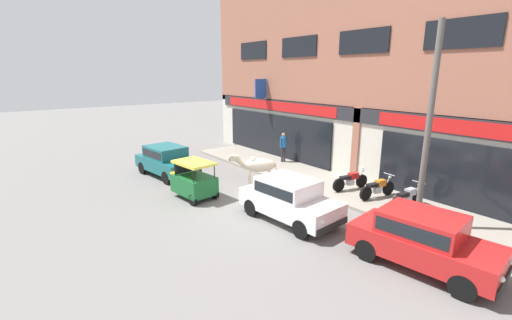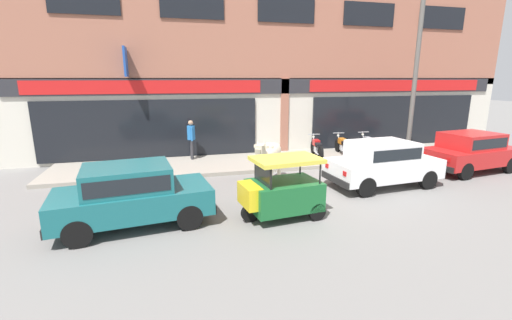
{
  "view_description": "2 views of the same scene",
  "coord_description": "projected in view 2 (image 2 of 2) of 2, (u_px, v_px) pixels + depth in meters",
  "views": [
    {
      "loc": [
        9.46,
        -7.65,
        4.89
      ],
      "look_at": [
        -2.0,
        1.0,
        1.22
      ],
      "focal_mm": 24.0,
      "sensor_mm": 36.0,
      "label": 1
    },
    {
      "loc": [
        -5.07,
        -9.44,
        3.4
      ],
      "look_at": [
        -2.4,
        1.0,
        0.81
      ],
      "focal_mm": 24.0,
      "sensor_mm": 36.0,
      "label": 2
    }
  ],
  "objects": [
    {
      "name": "motorcycle_2",
      "position": [
        369.0,
        145.0,
        15.14
      ],
      "size": [
        0.52,
        1.81,
        0.88
      ],
      "color": "black",
      "rests_on": "sidewalk"
    },
    {
      "name": "car_2",
      "position": [
        131.0,
        193.0,
        7.92
      ],
      "size": [
        3.75,
        2.04,
        1.46
      ],
      "color": "black",
      "rests_on": "ground"
    },
    {
      "name": "ground_plane",
      "position": [
        336.0,
        187.0,
        10.91
      ],
      "size": [
        90.0,
        90.0,
        0.0
      ],
      "primitive_type": "plane",
      "color": "slate"
    },
    {
      "name": "motorcycle_0",
      "position": [
        317.0,
        148.0,
        14.52
      ],
      "size": [
        0.6,
        1.8,
        0.88
      ],
      "color": "black",
      "rests_on": "sidewalk"
    },
    {
      "name": "motorcycle_1",
      "position": [
        343.0,
        146.0,
        14.87
      ],
      "size": [
        0.57,
        1.81,
        0.88
      ],
      "color": "black",
      "rests_on": "sidewalk"
    },
    {
      "name": "pedestrian",
      "position": [
        191.0,
        135.0,
        13.91
      ],
      "size": [
        0.32,
        0.5,
        1.6
      ],
      "color": "#2D2D33",
      "rests_on": "sidewalk"
    },
    {
      "name": "car_0",
      "position": [
        471.0,
        150.0,
        12.6
      ],
      "size": [
        3.75,
        2.04,
        1.46
      ],
      "color": "black",
      "rests_on": "ground"
    },
    {
      "name": "shop_building",
      "position": [
        284.0,
        41.0,
        14.9
      ],
      "size": [
        23.0,
        1.4,
        10.3
      ],
      "color": "#9E604C",
      "rests_on": "ground"
    },
    {
      "name": "sidewalk",
      "position": [
        295.0,
        159.0,
        14.39
      ],
      "size": [
        19.0,
        3.01,
        0.14
      ],
      "primitive_type": "cube",
      "color": "gray",
      "rests_on": "ground"
    },
    {
      "name": "car_1",
      "position": [
        383.0,
        162.0,
        10.87
      ],
      "size": [
        3.71,
        1.88,
        1.46
      ],
      "color": "black",
      "rests_on": "ground"
    },
    {
      "name": "auto_rickshaw",
      "position": [
        281.0,
        192.0,
        8.46
      ],
      "size": [
        2.06,
        1.36,
        1.52
      ],
      "color": "black",
      "rests_on": "ground"
    },
    {
      "name": "cow",
      "position": [
        271.0,
        153.0,
        11.15
      ],
      "size": [
        1.44,
        1.86,
        1.61
      ],
      "color": "beige",
      "rests_on": "ground"
    },
    {
      "name": "utility_pole",
      "position": [
        415.0,
        82.0,
        13.6
      ],
      "size": [
        0.18,
        0.18,
        6.22
      ],
      "primitive_type": "cylinder",
      "color": "#595651",
      "rests_on": "sidewalk"
    }
  ]
}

